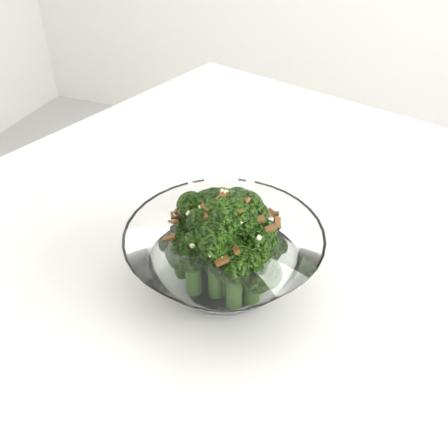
% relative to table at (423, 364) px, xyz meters
% --- Properties ---
extents(table, '(1.38, 1.11, 0.75)m').
position_rel_table_xyz_m(table, '(0.00, 0.00, 0.00)').
color(table, white).
rests_on(table, ground).
extents(broccoli_dish, '(0.19, 0.19, 0.12)m').
position_rel_table_xyz_m(broccoli_dish, '(-0.21, -0.03, 0.11)').
color(broccoli_dish, white).
rests_on(broccoli_dish, table).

